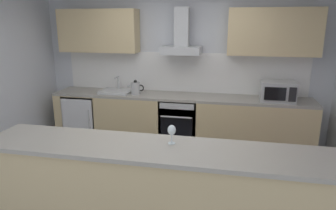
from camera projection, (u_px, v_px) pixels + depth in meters
ground at (157, 197)px, 3.74m from camera, size 5.78×4.76×0.02m
wall_back at (183, 68)px, 5.23m from camera, size 5.78×0.12×2.60m
backsplash_tile at (182, 72)px, 5.18m from camera, size 4.06×0.02×0.66m
counter_back at (179, 122)px, 5.10m from camera, size 4.21×0.60×0.90m
counter_island at (157, 195)px, 2.86m from camera, size 3.28×0.64×0.98m
upper_cabinets at (181, 31)px, 4.85m from camera, size 4.15×0.32×0.70m
oven at (179, 122)px, 5.07m from camera, size 0.60×0.62×0.80m
refrigerator at (85, 117)px, 5.40m from camera, size 0.58×0.60×0.85m
microwave at (278, 91)px, 4.59m from camera, size 0.50×0.38×0.30m
sink at (116, 91)px, 5.17m from camera, size 0.50×0.40×0.26m
kettle at (136, 88)px, 5.03m from camera, size 0.29×0.15×0.24m
range_hood at (182, 39)px, 4.84m from camera, size 0.62×0.45×0.72m
wine_glass at (172, 131)px, 2.78m from camera, size 0.08×0.08×0.18m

